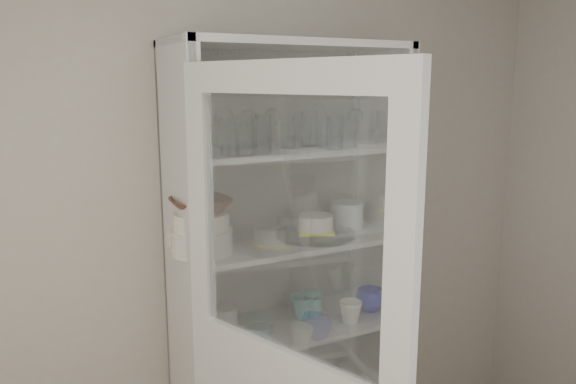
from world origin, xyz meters
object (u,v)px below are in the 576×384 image
mug_white (350,312)px  plate_stack_front (202,241)px  measuring_cups (260,330)px  tin_box (330,384)px  mug_blue (370,300)px  white_canister (226,320)px  terracotta_bowl (201,205)px  goblet_1 (248,126)px  goblet_0 (225,125)px  pantry_cabinet (282,301)px  plate_stack_back (190,235)px  goblet_2 (273,125)px  goblet_3 (355,123)px  grey_bowl_stack (347,215)px  yellow_trivet (316,231)px  teal_jar (313,304)px  cream_bowl (201,221)px  white_ramekin (316,222)px  glass_platter (316,234)px  mug_teal (302,307)px

mug_white → plate_stack_front: bearing=174.9°
measuring_cups → tin_box: size_ratio=0.46×
mug_blue → white_canister: 0.70m
terracotta_bowl → tin_box: size_ratio=1.23×
goblet_1 → goblet_0: bearing=-173.7°
plate_stack_front → mug_blue: plate_stack_front is taller
pantry_cabinet → plate_stack_back: 0.55m
goblet_2 → white_canister: bearing=-162.9°
goblet_3 → white_canister: size_ratio=1.37×
mug_white → grey_bowl_stack: bearing=66.6°
goblet_2 → yellow_trivet: goblet_2 is taller
goblet_1 → teal_jar: 0.88m
cream_bowl → pantry_cabinet: bearing=14.5°
yellow_trivet → mug_white: size_ratio=1.40×
white_ramekin → grey_bowl_stack: grey_bowl_stack is taller
terracotta_bowl → measuring_cups: size_ratio=2.69×
plate_stack_back → yellow_trivet: (0.53, -0.15, -0.01)m
white_canister → tin_box: 0.68m
plate_stack_front → yellow_trivet: size_ratio=1.61×
goblet_0 → goblet_3: (0.66, -0.00, -0.01)m
plate_stack_front → plate_stack_back: plate_stack_front is taller
cream_bowl → mug_white: size_ratio=2.05×
goblet_2 → pantry_cabinet: bearing=-62.5°
goblet_0 → glass_platter: size_ratio=0.54×
cream_bowl → goblet_2: bearing=20.9°
mug_white → mug_blue: bearing=25.4°
mug_white → white_ramekin: bearing=147.2°
mug_white → glass_platter: bearing=147.2°
terracotta_bowl → white_canister: bearing=28.7°
goblet_0 → white_canister: 0.84m
plate_stack_front → grey_bowl_stack: bearing=5.8°
white_ramekin → goblet_1: bearing=149.7°
goblet_0 → mug_white: bearing=-24.6°
white_ramekin → grey_bowl_stack: bearing=18.5°
goblet_0 → mug_white: size_ratio=1.75×
plate_stack_front → measuring_cups: plate_stack_front is taller
teal_jar → measuring_cups: size_ratio=1.19×
goblet_2 → mug_white: bearing=-40.9°
goblet_0 → plate_stack_front: goblet_0 is taller
mug_teal → mug_white: 0.22m
teal_jar → tin_box: (0.09, -0.02, -0.42)m
plate_stack_front → mug_teal: 0.63m
yellow_trivet → goblet_1: bearing=149.7°
goblet_3 → mug_white: size_ratio=1.53×
cream_bowl → white_canister: 0.49m
terracotta_bowl → mug_white: bearing=-7.5°
plate_stack_front → grey_bowl_stack: (0.74, 0.08, 0.01)m
goblet_1 → yellow_trivet: size_ratio=1.15×
pantry_cabinet → mug_blue: (0.41, -0.13, -0.03)m
yellow_trivet → teal_jar: size_ratio=1.44×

